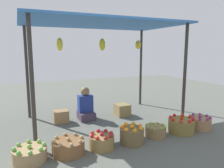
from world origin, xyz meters
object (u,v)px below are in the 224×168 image
Objects in this scene: vendor_person at (86,107)px; basket_oranges at (132,135)px; basket_potatoes at (68,147)px; basket_purple_onions at (200,123)px; wooden_crate_stacked_rear at (61,117)px; basket_green_apples at (30,154)px; basket_limes at (156,131)px; basket_red_tomatoes at (181,125)px; basket_red_apples at (102,141)px; wooden_crate_near_vendor at (122,110)px.

vendor_person reaches higher than basket_oranges.
basket_potatoes is 1.13× the size of basket_purple_onions.
basket_green_apples is at bearing -115.95° from wooden_crate_stacked_rear.
basket_oranges is at bearing -172.16° from basket_limes.
basket_green_apples is at bearing 179.39° from basket_red_tomatoes.
basket_red_apples is 1.21× the size of wooden_crate_near_vendor.
basket_limes is (0.57, 0.08, -0.04)m from basket_oranges.
wooden_crate_near_vendor is at bearing 69.55° from basket_oranges.
basket_limes is at bearing -59.41° from vendor_person.
basket_red_tomatoes is (1.73, 0.01, 0.02)m from basket_red_apples.
basket_limes is at bearing -45.31° from wooden_crate_stacked_rear.
basket_limes is at bearing 178.09° from basket_purple_onions.
basket_purple_onions is (2.80, -0.02, 0.01)m from basket_potatoes.
wooden_crate_stacked_rear is (-1.53, 1.54, 0.04)m from basket_limes.
vendor_person is at bearing 102.27° from basket_oranges.
vendor_person is at bearing 49.31° from basket_green_apples.
basket_potatoes is 1.00× the size of basket_red_tomatoes.
basket_green_apples reaches higher than basket_limes.
basket_red_tomatoes is (1.17, 0.04, -0.01)m from basket_oranges.
basket_red_tomatoes reaches higher than basket_green_apples.
basket_oranges is at bearing -59.42° from wooden_crate_stacked_rear.
vendor_person is 1.50× the size of basket_red_tomatoes.
basket_oranges reaches higher than basket_red_apples.
basket_potatoes is 1.21× the size of basket_red_apples.
basket_limes is (1.70, 0.01, -0.01)m from basket_potatoes.
basket_green_apples is at bearing -147.49° from wooden_crate_near_vendor.
basket_red_apples reaches higher than basket_limes.
basket_green_apples is at bearing 177.83° from basket_red_apples.
basket_red_apples is 1.00× the size of basket_oranges.
basket_oranges reaches higher than wooden_crate_stacked_rear.
basket_limes is at bearing 7.84° from basket_oranges.
vendor_person is 1.81× the size of basket_oranges.
basket_red_apples is at bearing -76.28° from wooden_crate_stacked_rear.
basket_oranges is 1.21× the size of wooden_crate_near_vendor.
basket_purple_onions reaches higher than wooden_crate_stacked_rear.
wooden_crate_stacked_rear is (-0.96, 1.62, -0.01)m from basket_oranges.
basket_oranges is (1.71, -0.07, 0.04)m from basket_green_apples.
wooden_crate_near_vendor is at bearing 126.62° from basket_purple_onions.
basket_potatoes is 2.24m from wooden_crate_near_vendor.
basket_red_apples is (0.56, -0.04, 0.01)m from basket_potatoes.
basket_red_apples is 1.73m from basket_red_tomatoes.
basket_limes is 1.44m from wooden_crate_near_vendor.
vendor_person is 1.81× the size of basket_red_apples.
vendor_person is at bearing 120.59° from basket_limes.
basket_purple_onions is (1.67, 0.04, -0.02)m from basket_oranges.
vendor_person is at bearing 2.32° from wooden_crate_stacked_rear.
basket_red_tomatoes is at bearing -3.84° from basket_limes.
basket_potatoes is at bearing -0.48° from basket_green_apples.
basket_oranges reaches higher than basket_green_apples.
basket_red_apples reaches higher than wooden_crate_stacked_rear.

